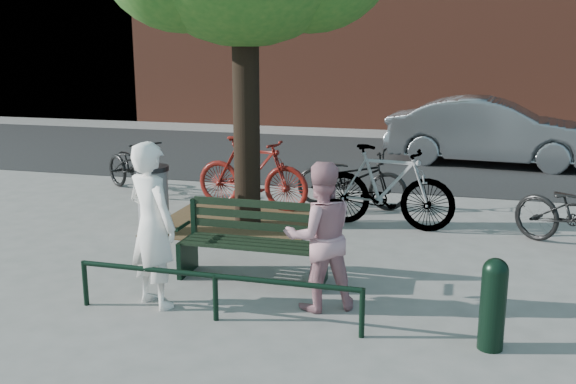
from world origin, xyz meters
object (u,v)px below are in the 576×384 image
(park_bench, at_px, (254,239))
(bicycle_c, at_px, (351,178))
(person_right, at_px, (320,236))
(litter_bin, at_px, (153,199))
(bollard, at_px, (493,301))
(person_left, at_px, (152,225))
(parked_car, at_px, (491,132))

(park_bench, distance_m, bicycle_c, 3.72)
(person_right, relative_size, litter_bin, 1.57)
(bollard, distance_m, bicycle_c, 5.33)
(person_left, distance_m, bollard, 3.50)
(person_right, xyz_separation_m, parked_car, (2.05, 9.11, -0.02))
(person_left, relative_size, parked_car, 0.38)
(bollard, relative_size, litter_bin, 0.87)
(park_bench, relative_size, parked_car, 0.37)
(park_bench, height_order, litter_bin, litter_bin)
(person_left, distance_m, bicycle_c, 4.95)
(litter_bin, bearing_deg, bicycle_c, 41.61)
(person_right, distance_m, parked_car, 9.34)
(person_right, bearing_deg, bollard, 135.33)
(litter_bin, bearing_deg, park_bench, -34.51)
(park_bench, distance_m, person_left, 1.39)
(person_left, distance_m, litter_bin, 2.79)
(bollard, xyz_separation_m, bicycle_c, (-2.14, 4.88, 0.04))
(person_right, height_order, parked_car, person_right)
(bicycle_c, bearing_deg, person_left, 169.02)
(person_left, xyz_separation_m, person_right, (1.73, 0.39, -0.10))
(bollard, height_order, bicycle_c, bicycle_c)
(person_left, bearing_deg, bollard, -156.21)
(person_right, xyz_separation_m, bicycle_c, (-0.40, 4.36, -0.29))
(person_right, height_order, litter_bin, person_right)
(parked_car, bearing_deg, park_bench, 165.76)
(person_right, height_order, bicycle_c, person_right)
(bollard, distance_m, parked_car, 9.64)
(bicycle_c, distance_m, parked_car, 5.35)
(park_bench, bearing_deg, person_left, -126.27)
(parked_car, bearing_deg, person_left, 163.63)
(person_left, xyz_separation_m, litter_bin, (-1.25, 2.46, -0.38))
(bicycle_c, xyz_separation_m, parked_car, (2.45, 4.75, 0.26))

